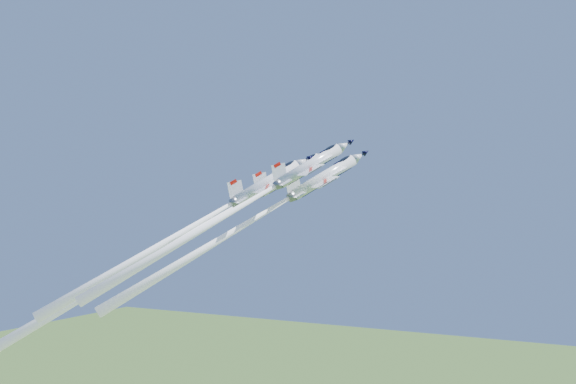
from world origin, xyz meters
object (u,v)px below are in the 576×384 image
at_px(jet_lead, 249,222).
at_px(jet_left, 179,240).
at_px(jet_right, 232,211).
at_px(jet_slot, 190,227).

relative_size(jet_lead, jet_left, 0.75).
bearing_deg(jet_right, jet_left, -154.06).
bearing_deg(jet_lead, jet_right, -33.97).
bearing_deg(jet_right, jet_slot, -140.72).
relative_size(jet_left, jet_right, 1.42).
xyz_separation_m(jet_left, jet_right, (14.47, -5.01, 5.22)).
height_order(jet_lead, jet_slot, jet_lead).
distance_m(jet_right, jet_slot, 9.39).
distance_m(jet_left, jet_right, 16.18).
bearing_deg(jet_slot, jet_right, 39.28).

